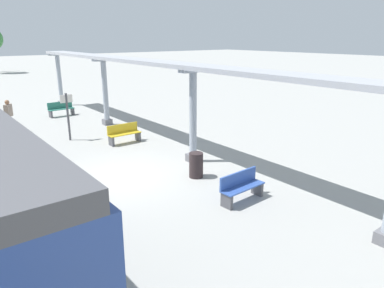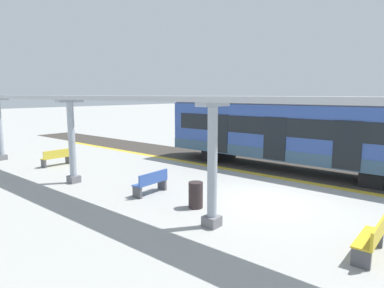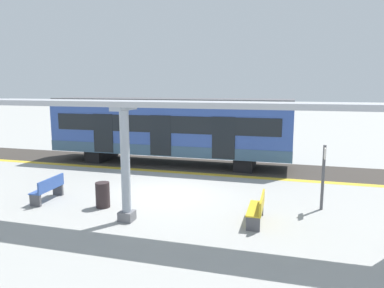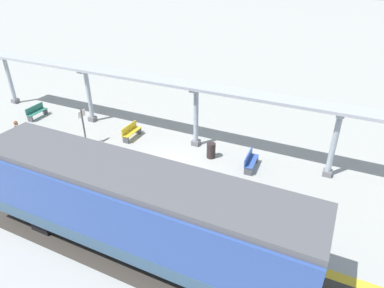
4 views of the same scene
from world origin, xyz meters
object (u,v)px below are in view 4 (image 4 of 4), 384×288
Objects in this scene: platform_info_sign at (83,124)px; passenger_waiting_near_edge at (18,131)px; train_near_carriage at (136,210)px; trash_bin at (211,150)px; bench_near_end at (131,131)px; bench_mid_platform at (36,112)px; canopy_pillar_third at (196,117)px; canopy_pillar_second at (334,145)px; canopy_pillar_fifth at (10,80)px; canopy_pillar_fourth at (89,96)px; bench_far_end at (250,161)px.

platform_info_sign is 1.33× the size of passenger_waiting_near_edge.
train_near_carriage is 5.78× the size of platform_info_sign.
bench_near_end is at bearing 90.07° from trash_bin.
trash_bin reaches higher than bench_mid_platform.
canopy_pillar_third reaches higher than train_near_carriage.
canopy_pillar_third is at bearing 90.00° from canopy_pillar_second.
train_near_carriage is at bearing -116.39° from canopy_pillar_fifth.
canopy_pillar_fourth is 2.32× the size of bench_far_end.
bench_near_end is at bearing -103.81° from canopy_pillar_fourth.
train_near_carriage is 7.59m from bench_far_end.
canopy_pillar_second is 17.04m from passenger_waiting_near_edge.
canopy_pillar_third is 2.32× the size of bench_far_end.
canopy_pillar_third is 2.32× the size of bench_mid_platform.
canopy_pillar_third is at bearing -63.28° from passenger_waiting_near_edge.
canopy_pillar_fourth is 1.60× the size of platform_info_sign.
bench_mid_platform is (-0.33, 7.51, 0.00)m from bench_near_end.
trash_bin is 11.06m from passenger_waiting_near_edge.
canopy_pillar_third is 4.23m from bench_near_end.
canopy_pillar_second is 11.35m from bench_near_end.
canopy_pillar_fourth is 3.29m from platform_info_sign.
bench_near_end is (7.26, 5.38, -1.39)m from train_near_carriage.
canopy_pillar_fourth reaches higher than platform_info_sign.
canopy_pillar_fourth is at bearing 84.18° from trash_bin.
canopy_pillar_fourth is at bearing 33.59° from platform_info_sign.
platform_info_sign is at bearing 132.46° from bench_near_end.
train_near_carriage is 8.37× the size of bench_mid_platform.
passenger_waiting_near_edge is (-4.57, -5.94, -0.76)m from canopy_pillar_fifth.
canopy_pillar_fifth is at bearing 90.00° from canopy_pillar_fourth.
canopy_pillar_second is 13.47m from platform_info_sign.
train_near_carriage is 3.60× the size of canopy_pillar_fifth.
canopy_pillar_second reaches higher than passenger_waiting_near_edge.
platform_info_sign reaches higher than bench_far_end.
platform_info_sign is at bearing 100.16° from bench_far_end.
platform_info_sign is at bearing 53.31° from train_near_carriage.
canopy_pillar_fifth is 2.35× the size of bench_near_end.
platform_info_sign is at bearing -104.78° from bench_mid_platform.
canopy_pillar_third is 1.60× the size of platform_info_sign.
canopy_pillar_fifth reaches higher than bench_mid_platform.
bench_mid_platform is 15.00m from bench_far_end.
bench_mid_platform is at bearing 92.49° from bench_near_end.
canopy_pillar_fifth reaches higher than train_near_carriage.
platform_info_sign reaches higher than passenger_waiting_near_edge.
passenger_waiting_near_edge is (-3.32, -2.33, 0.59)m from bench_mid_platform.
canopy_pillar_third reaches higher than trash_bin.
platform_info_sign is at bearing 114.86° from canopy_pillar_third.
passenger_waiting_near_edge is (-4.57, 9.08, -0.76)m from canopy_pillar_third.
passenger_waiting_near_edge is (-3.64, 5.17, 0.59)m from bench_near_end.
train_near_carriage is at bearing -178.95° from trash_bin.
platform_info_sign is (5.47, 7.34, -0.50)m from train_near_carriage.
bench_mid_platform is (-1.25, 18.74, -1.35)m from canopy_pillar_second.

